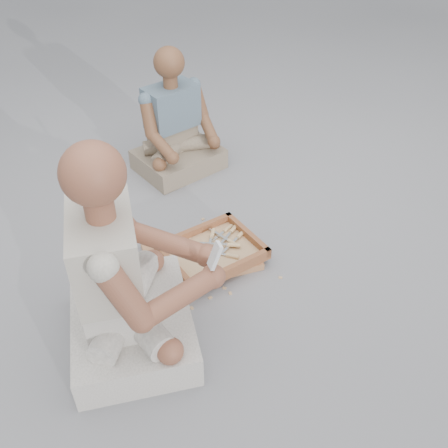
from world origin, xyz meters
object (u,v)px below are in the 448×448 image
craftsman (124,284)px  companion (176,131)px  carved_panel (201,255)px  tool_tray (212,252)px

craftsman → companion: size_ratio=1.24×
carved_panel → craftsman: (-0.53, -0.31, 0.33)m
carved_panel → tool_tray: tool_tray is taller
tool_tray → craftsman: 0.69m
craftsman → companion: craftsman is taller
tool_tray → companion: 1.01m
carved_panel → tool_tray: 0.08m
craftsman → companion: (0.85, 1.20, -0.07)m
carved_panel → craftsman: bearing=-149.7°
craftsman → companion: 1.47m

